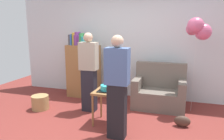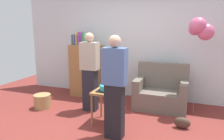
{
  "view_description": "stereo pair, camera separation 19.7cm",
  "coord_description": "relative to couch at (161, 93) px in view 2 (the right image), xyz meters",
  "views": [
    {
      "loc": [
        1.17,
        -3.19,
        1.75
      ],
      "look_at": [
        -0.03,
        0.57,
        0.95
      ],
      "focal_mm": 34.61,
      "sensor_mm": 36.0,
      "label": 1
    },
    {
      "loc": [
        1.35,
        -3.13,
        1.75
      ],
      "look_at": [
        -0.03,
        0.57,
        0.95
      ],
      "focal_mm": 34.61,
      "sensor_mm": 36.0,
      "label": 2
    }
  ],
  "objects": [
    {
      "name": "handbag",
      "position": [
        0.5,
        -0.85,
        -0.24
      ],
      "size": [
        0.28,
        0.14,
        0.2
      ],
      "primitive_type": "ellipsoid",
      "color": "#473328",
      "rests_on": "ground_plane"
    },
    {
      "name": "balloon_bunch",
      "position": [
        0.69,
        -0.07,
        1.36
      ],
      "size": [
        0.48,
        0.44,
        1.92
      ],
      "color": "silver",
      "rests_on": "ground_plane"
    },
    {
      "name": "wicker_basket",
      "position": [
        -2.41,
        -0.91,
        -0.19
      ],
      "size": [
        0.36,
        0.36,
        0.3
      ],
      "primitive_type": "cylinder",
      "color": "#A88451",
      "rests_on": "ground_plane"
    },
    {
      "name": "person_holding_cake",
      "position": [
        -0.51,
        -1.55,
        0.49
      ],
      "size": [
        0.36,
        0.22,
        1.63
      ],
      "rotation": [
        0.0,
        0.0,
        2.79
      ],
      "color": "black",
      "rests_on": "ground_plane"
    },
    {
      "name": "birthday_cake",
      "position": [
        -0.81,
        -1.11,
        0.33
      ],
      "size": [
        0.32,
        0.32,
        0.17
      ],
      "color": "black",
      "rests_on": "side_table"
    },
    {
      "name": "person_blowing_candles",
      "position": [
        -1.38,
        -0.65,
        0.49
      ],
      "size": [
        0.36,
        0.22,
        1.63
      ],
      "rotation": [
        0.0,
        0.0,
        0.06
      ],
      "color": "#23232D",
      "rests_on": "ground_plane"
    },
    {
      "name": "side_table",
      "position": [
        -0.81,
        -1.11,
        0.18
      ],
      "size": [
        0.48,
        0.48,
        0.62
      ],
      "color": "olive",
      "rests_on": "ground_plane"
    },
    {
      "name": "wall_back",
      "position": [
        -0.78,
        0.61,
        1.01
      ],
      "size": [
        6.0,
        0.1,
        2.7
      ],
      "primitive_type": "cube",
      "color": "silver",
      "rests_on": "ground_plane"
    },
    {
      "name": "ground_plane",
      "position": [
        -0.78,
        -1.44,
        -0.34
      ],
      "size": [
        8.0,
        8.0,
        0.0
      ],
      "primitive_type": "plane",
      "color": "maroon"
    },
    {
      "name": "couch",
      "position": [
        0.0,
        0.0,
        0.0
      ],
      "size": [
        1.1,
        0.7,
        0.96
      ],
      "color": "#6B6056",
      "rests_on": "ground_plane"
    },
    {
      "name": "bookshelf",
      "position": [
        -1.9,
        0.18,
        0.35
      ],
      "size": [
        0.8,
        0.36,
        1.62
      ],
      "color": "olive",
      "rests_on": "ground_plane"
    }
  ]
}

